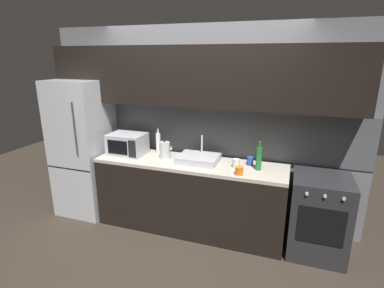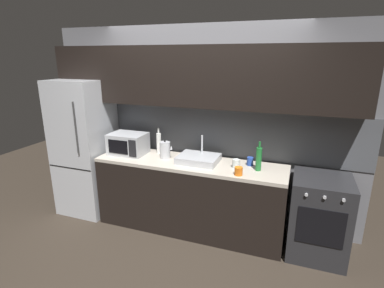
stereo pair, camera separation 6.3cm
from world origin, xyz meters
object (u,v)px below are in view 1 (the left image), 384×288
microwave (127,144)px  wine_bottle_green (259,158)px  mug_blue (250,161)px  oven_range (319,216)px  mug_orange (239,171)px  refrigerator (84,148)px  kettle (165,150)px  mug_clear (236,163)px  wine_bottle_white (158,143)px

microwave → wine_bottle_green: bearing=-0.6°
wine_bottle_green → mug_blue: 0.19m
oven_range → mug_blue: (-0.79, 0.13, 0.50)m
mug_orange → oven_range: bearing=14.0°
refrigerator → kettle: (1.20, 0.03, 0.09)m
wine_bottle_green → mug_orange: wine_bottle_green is taller
mug_clear → mug_blue: bearing=43.9°
mug_clear → kettle: bearing=178.0°
mug_clear → wine_bottle_green: bearing=1.1°
oven_range → microwave: bearing=179.5°
microwave → kettle: microwave is taller
oven_range → kettle: (-1.84, 0.03, 0.55)m
microwave → mug_orange: bearing=-8.8°
refrigerator → kettle: refrigerator is taller
mug_clear → mug_orange: (0.07, -0.21, -0.00)m
refrigerator → mug_clear: size_ratio=18.40×
refrigerator → mug_orange: size_ratio=20.32×
wine_bottle_green → mug_orange: (-0.18, -0.22, -0.09)m
mug_blue → mug_orange: 0.35m
wine_bottle_green → oven_range: bearing=-0.2°
kettle → wine_bottle_white: 0.22m
kettle → wine_bottle_white: bearing=136.8°
microwave → mug_blue: 1.57m
kettle → mug_orange: kettle is taller
wine_bottle_white → mug_clear: (1.06, -0.18, -0.09)m
refrigerator → wine_bottle_green: size_ratio=5.51×
refrigerator → mug_orange: 2.19m
oven_range → mug_orange: bearing=-166.0°
kettle → wine_bottle_white: size_ratio=0.68×
oven_range → wine_bottle_white: 2.09m
wine_bottle_green → mug_clear: size_ratio=3.34×
microwave → mug_clear: size_ratio=4.61×
oven_range → mug_orange: size_ratio=9.95×
refrigerator → kettle: 1.21m
refrigerator → mug_blue: refrigerator is taller
refrigerator → microwave: size_ratio=3.99×
kettle → oven_range: bearing=-0.9°
microwave → kettle: (0.52, 0.01, -0.03)m
kettle → mug_blue: 1.05m
oven_range → wine_bottle_white: (-2.00, 0.18, 0.59)m
mug_clear → mug_orange: mug_clear is taller
mug_blue → oven_range: bearing=-9.3°
kettle → mug_clear: size_ratio=2.31×
wine_bottle_white → mug_blue: 1.21m
refrigerator → microwave: bearing=1.6°
refrigerator → wine_bottle_green: 2.36m
wine_bottle_white → mug_clear: bearing=-9.7°
mug_blue → mug_clear: (-0.14, -0.13, 0.00)m
wine_bottle_white → wine_bottle_green: bearing=-7.7°
microwave → wine_bottle_white: bearing=23.7°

